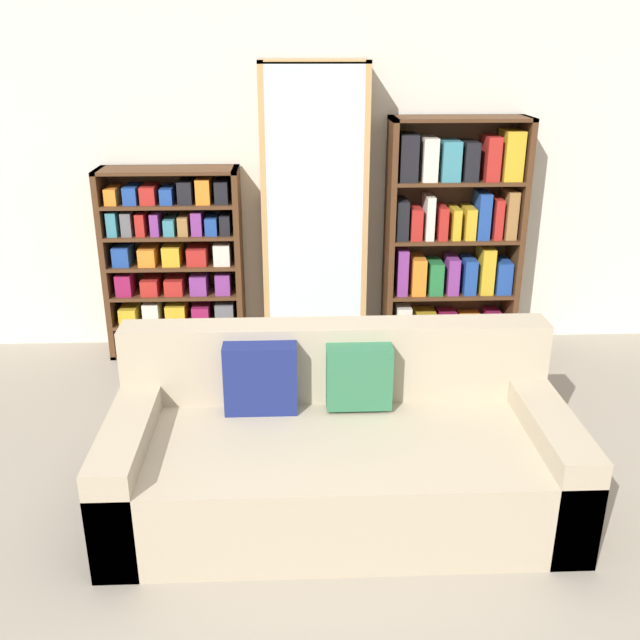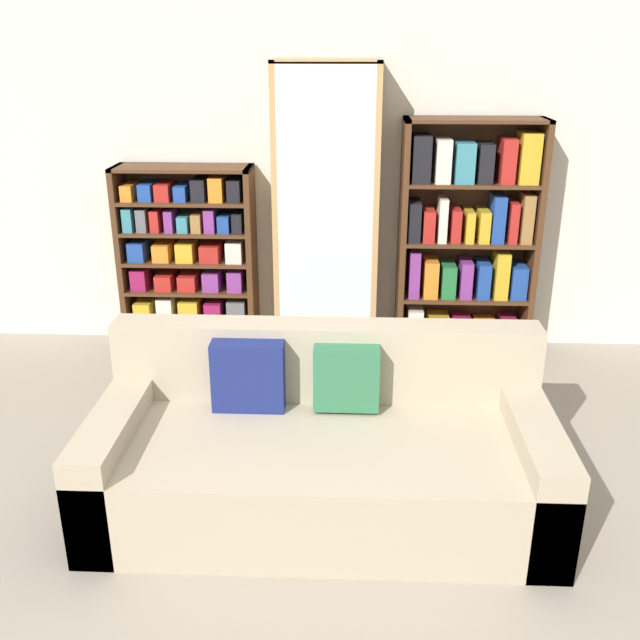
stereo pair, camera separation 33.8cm
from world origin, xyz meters
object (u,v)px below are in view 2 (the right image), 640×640
object	(u,v)px
display_cabinet	(326,215)
bookshelf_right	(467,244)
wine_bottle	(392,401)
couch	(322,453)
bookshelf_left	(189,263)

from	to	relation	value
display_cabinet	bookshelf_right	bearing A→B (deg)	0.92
bookshelf_right	wine_bottle	bearing A→B (deg)	-116.65
bookshelf_right	couch	bearing A→B (deg)	-116.22
couch	bookshelf_left	distance (m)	2.21
display_cabinet	bookshelf_right	world-z (taller)	display_cabinet
display_cabinet	bookshelf_left	bearing A→B (deg)	179.04
display_cabinet	bookshelf_right	xyz separation A→B (m)	(0.99, 0.02, -0.20)
bookshelf_left	bookshelf_right	xyz separation A→B (m)	(1.99, -0.00, 0.16)
couch	wine_bottle	xyz separation A→B (m)	(0.38, 0.80, -0.13)
couch	bookshelf_left	world-z (taller)	bookshelf_left
display_cabinet	bookshelf_right	distance (m)	1.01
bookshelf_right	wine_bottle	size ratio (longest dim) A/B	4.63
display_cabinet	wine_bottle	bearing A→B (deg)	-68.52
couch	display_cabinet	world-z (taller)	display_cabinet
couch	wine_bottle	world-z (taller)	couch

